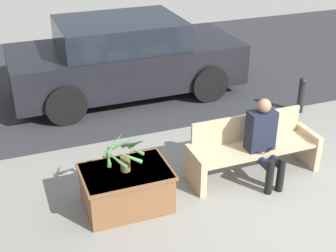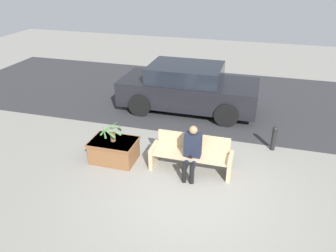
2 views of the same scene
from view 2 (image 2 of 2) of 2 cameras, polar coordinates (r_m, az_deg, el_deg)
The scene contains 8 objects.
ground_plane at distance 7.08m, azimuth 3.50°, elevation -11.24°, with size 30.00×30.00×0.00m, color gray.
road_surface at distance 11.80m, azimuth 9.35°, elevation 4.80°, with size 20.00×6.00×0.01m, color #2D2D30.
bench at distance 7.55m, azimuth 4.12°, elevation -4.93°, with size 1.87×0.55×0.82m.
person_seated at distance 7.26m, azimuth 4.18°, elevation -4.19°, with size 0.38×0.60×1.18m.
planter_box at distance 8.02m, azimuth -9.38°, elevation -4.11°, with size 1.10×0.78×0.54m.
potted_plant at distance 7.79m, azimuth -9.64°, elevation -0.95°, with size 0.57×0.56×0.49m.
parked_car at distance 10.52m, azimuth 3.47°, elevation 6.65°, with size 4.32×1.98×1.48m.
bollard_post at distance 8.73m, azimuth 17.98°, elevation -1.93°, with size 0.13×0.13×0.66m.
Camera 2 is at (1.11, -5.47, 4.36)m, focal length 35.00 mm.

